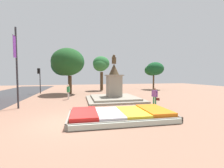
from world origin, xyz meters
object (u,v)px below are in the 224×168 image
statue_monument (114,92)px  pedestrian_crossing_plaza (68,91)px  flower_planter (121,115)px  traffic_light_far_corner (39,76)px  pedestrian_with_handbag (155,96)px  banner_pole (17,66)px

statue_monument → pedestrian_crossing_plaza: statue_monument is taller
flower_planter → traffic_light_far_corner: bearing=118.4°
pedestrian_crossing_plaza → pedestrian_with_handbag: bearing=-33.8°
banner_pole → pedestrian_crossing_plaza: size_ratio=3.89×
statue_monument → traffic_light_far_corner: size_ratio=1.55×
statue_monument → banner_pole: 9.32m
pedestrian_with_handbag → flower_planter: bearing=-141.5°
traffic_light_far_corner → pedestrian_crossing_plaza: size_ratio=2.23×
traffic_light_far_corner → pedestrian_crossing_plaza: traffic_light_far_corner is taller
banner_pole → pedestrian_crossing_plaza: bearing=45.6°
banner_pole → pedestrian_with_handbag: banner_pole is taller
statue_monument → traffic_light_far_corner: 12.53m
banner_pole → flower_planter: bearing=-32.1°
statue_monument → pedestrian_crossing_plaza: size_ratio=3.46×
flower_planter → pedestrian_crossing_plaza: size_ratio=3.86×
statue_monument → traffic_light_far_corner: statue_monument is taller
flower_planter → pedestrian_crossing_plaza: (-3.65, 8.43, 0.73)m
traffic_light_far_corner → banner_pole: banner_pole is taller
flower_planter → banner_pole: 9.30m
banner_pole → pedestrian_with_handbag: bearing=-6.9°
banner_pole → traffic_light_far_corner: bearing=94.3°
pedestrian_with_handbag → pedestrian_crossing_plaza: pedestrian_crossing_plaza is taller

